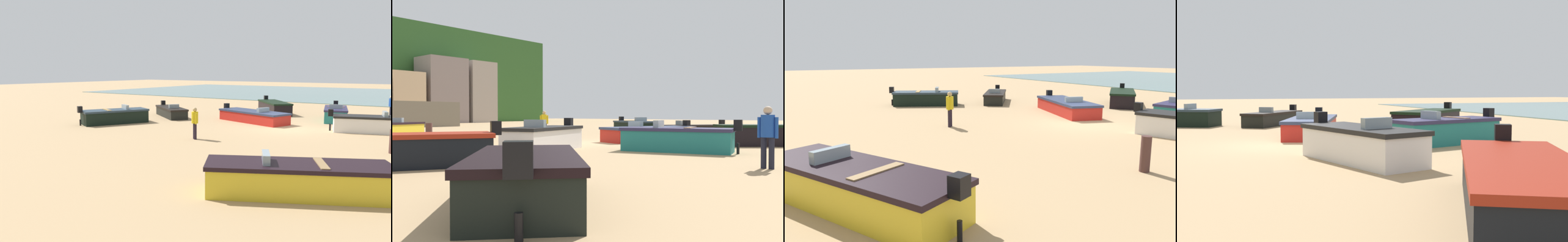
% 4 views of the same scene
% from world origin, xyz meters
% --- Properties ---
extents(ground_plane, '(160.00, 160.00, 0.00)m').
position_xyz_m(ground_plane, '(0.00, 0.00, 0.00)').
color(ground_plane, tan).
extents(townhouse_centre_right, '(4.82, 5.06, 7.58)m').
position_xyz_m(townhouse_centre_right, '(13.11, 46.53, 3.79)').
color(townhouse_centre_right, '#D2B28D').
rests_on(townhouse_centre_right, ground).
extents(townhouse_right, '(6.56, 5.11, 10.32)m').
position_xyz_m(townhouse_right, '(19.53, 46.55, 5.16)').
color(townhouse_right, gray).
rests_on(townhouse_right, ground).
extents(townhouse_far_right, '(4.98, 5.85, 10.24)m').
position_xyz_m(townhouse_far_right, '(26.02, 46.93, 5.12)').
color(townhouse_far_right, '#9F938B').
rests_on(townhouse_far_right, ground).
extents(boat_black_0, '(3.61, 3.67, 1.12)m').
position_xyz_m(boat_black_0, '(-11.20, -7.97, 0.41)').
color(boat_black_0, black).
rests_on(boat_black_0, ground).
extents(boat_black_1, '(5.19, 3.89, 1.22)m').
position_xyz_m(boat_black_1, '(-10.41, -1.95, 0.46)').
color(boat_black_1, black).
rests_on(boat_black_1, ground).
extents(boat_teal_2, '(2.45, 4.46, 1.22)m').
position_xyz_m(boat_teal_2, '(-1.45, -5.50, 0.46)').
color(boat_teal_2, '#1D7270').
rests_on(boat_teal_2, ground).
extents(boat_black_4, '(4.16, 4.59, 1.27)m').
position_xyz_m(boat_black_4, '(3.84, -7.38, 0.48)').
color(boat_black_4, black).
rests_on(boat_black_4, ground).
extents(boat_red_5, '(5.43, 3.30, 1.08)m').
position_xyz_m(boat_red_5, '(2.95, -1.62, 0.39)').
color(boat_red_5, red).
rests_on(boat_red_5, ground).
extents(boat_black_6, '(3.35, 4.52, 1.22)m').
position_xyz_m(boat_black_6, '(10.26, 3.99, 0.47)').
color(boat_black_6, black).
rests_on(boat_black_6, ground).
extents(boat_black_7, '(4.32, 3.67, 1.04)m').
position_xyz_m(boat_black_7, '(9.33, -0.86, 0.37)').
color(boat_black_7, black).
rests_on(boat_black_7, ground).
extents(boat_white_8, '(4.41, 2.59, 1.25)m').
position_xyz_m(boat_white_8, '(-4.41, -1.38, 0.48)').
color(boat_white_8, white).
rests_on(boat_white_8, ground).
extents(mooring_post_near_water, '(0.28, 0.28, 1.03)m').
position_xyz_m(mooring_post_near_water, '(-6.19, 3.98, 0.51)').
color(mooring_post_near_water, '#4B2F2C').
rests_on(mooring_post_near_water, ground).
extents(beach_walker_foreground, '(0.48, 0.48, 1.62)m').
position_xyz_m(beach_walker_foreground, '(2.61, 5.87, 0.95)').
color(beach_walker_foreground, black).
rests_on(beach_walker_foreground, ground).
extents(beach_walker_distant, '(0.37, 0.54, 1.62)m').
position_xyz_m(beach_walker_distant, '(-4.37, -9.59, 0.95)').
color(beach_walker_distant, black).
rests_on(beach_walker_distant, ground).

